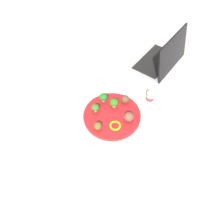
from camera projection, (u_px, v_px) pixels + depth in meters
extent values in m
plane|color=silver|center=(112.00, 116.00, 1.05)|extent=(4.00, 4.00, 0.00)
cylinder|color=red|center=(112.00, 115.00, 1.04)|extent=(0.28, 0.28, 0.02)
cylinder|color=#92BF81|center=(104.00, 100.00, 1.08)|extent=(0.02, 0.02, 0.01)
ellipsoid|color=#247B26|center=(103.00, 97.00, 1.07)|extent=(0.04, 0.04, 0.03)
cylinder|color=#ABBD6C|center=(114.00, 105.00, 1.06)|extent=(0.02, 0.02, 0.02)
ellipsoid|color=#33811E|center=(114.00, 102.00, 1.04)|extent=(0.04, 0.04, 0.03)
cylinder|color=#97D077|center=(96.00, 110.00, 1.04)|extent=(0.01, 0.01, 0.01)
ellipsoid|color=#367B2A|center=(95.00, 107.00, 1.03)|extent=(0.04, 0.04, 0.03)
sphere|color=brown|center=(129.00, 117.00, 1.00)|extent=(0.05, 0.05, 0.05)
sphere|color=brown|center=(125.00, 99.00, 1.07)|extent=(0.04, 0.04, 0.04)
sphere|color=brown|center=(98.00, 126.00, 0.98)|extent=(0.04, 0.04, 0.04)
torus|color=yellow|center=(115.00, 126.00, 0.99)|extent=(0.07, 0.07, 0.01)
cube|color=white|center=(66.00, 139.00, 0.97)|extent=(0.17, 0.12, 0.01)
cube|color=silver|center=(71.00, 140.00, 0.96)|extent=(0.09, 0.02, 0.01)
cube|color=silver|center=(59.00, 147.00, 0.94)|extent=(0.03, 0.02, 0.01)
cube|color=silver|center=(69.00, 133.00, 0.98)|extent=(0.09, 0.02, 0.01)
cube|color=silver|center=(55.00, 141.00, 0.96)|extent=(0.06, 0.02, 0.01)
cylinder|color=white|center=(150.00, 97.00, 1.08)|extent=(0.04, 0.04, 0.07)
cylinder|color=red|center=(150.00, 98.00, 1.08)|extent=(0.04, 0.04, 0.02)
cylinder|color=silver|center=(151.00, 92.00, 1.05)|extent=(0.03, 0.03, 0.01)
cube|color=#B3B3B3|center=(155.00, 62.00, 1.29)|extent=(0.36, 0.28, 0.02)
cube|color=black|center=(155.00, 61.00, 1.28)|extent=(0.31, 0.22, 0.00)
cube|color=black|center=(173.00, 53.00, 1.17)|extent=(0.32, 0.11, 0.20)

